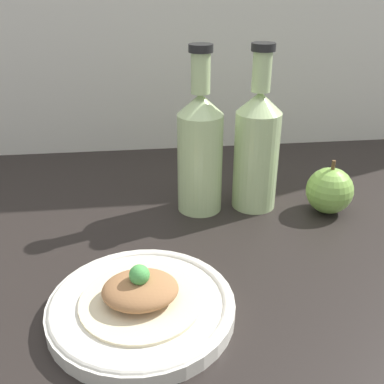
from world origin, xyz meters
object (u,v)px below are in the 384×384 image
(plate, at_px, (141,306))
(cider_bottle_right, at_px, (257,147))
(apple, at_px, (330,190))
(cider_bottle_left, at_px, (200,149))
(plated_food, at_px, (140,292))

(plate, relative_size, cider_bottle_right, 0.81)
(cider_bottle_right, bearing_deg, apple, -17.41)
(cider_bottle_left, xyz_separation_m, apple, (0.22, -0.04, -0.07))
(cider_bottle_left, bearing_deg, apple, -9.93)
(plate, height_order, plated_food, plated_food)
(cider_bottle_right, xyz_separation_m, apple, (0.12, -0.04, -0.07))
(plate, height_order, cider_bottle_right, cider_bottle_right)
(plate, distance_m, cider_bottle_left, 0.30)
(plate, xyz_separation_m, cider_bottle_right, (0.20, 0.26, 0.10))
(plated_food, distance_m, cider_bottle_left, 0.30)
(apple, bearing_deg, plated_food, -145.21)
(plated_food, distance_m, cider_bottle_right, 0.34)
(plate, relative_size, plated_food, 1.53)
(plated_food, bearing_deg, apple, 34.79)
(cider_bottle_right, relative_size, apple, 2.93)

